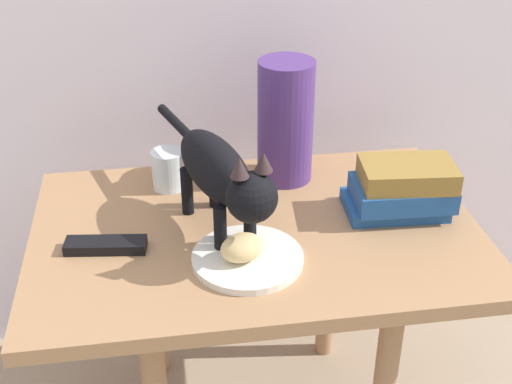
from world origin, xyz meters
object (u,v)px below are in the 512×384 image
Objects in this scene: plate at (248,258)px; green_vase at (285,122)px; side_table at (256,258)px; candle_jar at (168,172)px; bread_roll at (242,248)px; tv_remote at (106,245)px; book_stack at (402,189)px; cat at (222,174)px.

green_vase is at bearing 67.50° from plate.
side_table is at bearing -115.72° from green_vase.
side_table is 0.27m from candle_jar.
bread_roll reaches higher than tv_remote.
candle_jar is (-0.46, 0.18, -0.02)m from book_stack.
side_table is at bearing 12.83° from cat.
book_stack is at bearing 21.04° from bread_roll.
tv_remote is at bearing -175.78° from book_stack.
side_table is 4.12× the size of book_stack.
tv_remote is (-0.38, -0.23, -0.12)m from green_vase.
tv_remote is at bearing -175.36° from cat.
book_stack is at bearing -21.02° from candle_jar.
bread_roll is 0.38× the size of book_stack.
bread_roll is 0.53× the size of tv_remote.
candle_jar is at bearing 113.55° from plate.
tv_remote is (-0.13, -0.22, -0.03)m from candle_jar.
book_stack reaches higher than tv_remote.
bread_roll is at bearing -113.53° from green_vase.
cat is 0.25m from tv_remote.
candle_jar is at bearing 130.96° from side_table.
candle_jar is at bearing 158.98° from book_stack.
plate is 0.96× the size of book_stack.
green_vase reaches higher than cat.
bread_roll is at bearing -135.93° from plate.
book_stack is 2.49× the size of candle_jar.
tv_remote is at bearing -120.06° from candle_jar.
green_vase reaches higher than tv_remote.
book_stack is 0.59m from tv_remote.
cat reaches higher than candle_jar.
tv_remote is at bearing -149.25° from green_vase.
plate is (-0.03, -0.11, 0.08)m from side_table.
green_vase is 3.14× the size of candle_jar.
book_stack is (0.34, 0.13, 0.02)m from bread_roll.
cat is 3.07× the size of tv_remote.
cat reaches higher than side_table.
bread_roll is (-0.01, -0.01, 0.03)m from plate.
tv_remote is at bearing -173.45° from side_table.
plate is 0.04m from bread_roll.
plate is 0.32m from candle_jar.
plate is 0.44× the size of cat.
plate is at bearing -9.42° from tv_remote.
tv_remote is (-0.22, -0.02, -0.12)m from cat.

